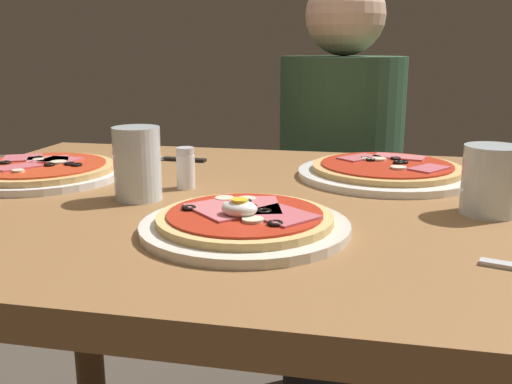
{
  "coord_description": "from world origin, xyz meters",
  "views": [
    {
      "loc": [
        0.17,
        -0.84,
        1.0
      ],
      "look_at": [
        0.01,
        -0.08,
        0.81
      ],
      "focal_mm": 40.66,
      "sensor_mm": 36.0,
      "label": 1
    }
  ],
  "objects_px": {
    "dining_table": "(263,276)",
    "diner_person": "(338,215)",
    "knife": "(166,159)",
    "pizza_across_right": "(386,171)",
    "pizza_foreground": "(245,222)",
    "water_glass_far": "(490,185)",
    "pizza_across_left": "(40,171)",
    "water_glass_near": "(138,169)",
    "salt_shaker": "(186,168)"
  },
  "relations": [
    {
      "from": "dining_table",
      "to": "water_glass_near",
      "type": "xyz_separation_m",
      "value": [
        -0.18,
        -0.05,
        0.17
      ]
    },
    {
      "from": "water_glass_near",
      "to": "water_glass_far",
      "type": "height_order",
      "value": "water_glass_near"
    },
    {
      "from": "dining_table",
      "to": "diner_person",
      "type": "xyz_separation_m",
      "value": [
        0.07,
        0.68,
        -0.09
      ]
    },
    {
      "from": "pizza_across_left",
      "to": "diner_person",
      "type": "relative_size",
      "value": 0.24
    },
    {
      "from": "pizza_across_left",
      "to": "water_glass_near",
      "type": "distance_m",
      "value": 0.25
    },
    {
      "from": "water_glass_far",
      "to": "salt_shaker",
      "type": "xyz_separation_m",
      "value": [
        -0.45,
        0.06,
        -0.01
      ]
    },
    {
      "from": "pizza_across_right",
      "to": "diner_person",
      "type": "distance_m",
      "value": 0.56
    },
    {
      "from": "pizza_across_right",
      "to": "dining_table",
      "type": "bearing_deg",
      "value": -134.98
    },
    {
      "from": "pizza_foreground",
      "to": "knife",
      "type": "relative_size",
      "value": 1.34
    },
    {
      "from": "pizza_across_right",
      "to": "water_glass_near",
      "type": "distance_m",
      "value": 0.43
    },
    {
      "from": "water_glass_near",
      "to": "knife",
      "type": "bearing_deg",
      "value": 102.96
    },
    {
      "from": "knife",
      "to": "diner_person",
      "type": "height_order",
      "value": "diner_person"
    },
    {
      "from": "pizza_foreground",
      "to": "water_glass_far",
      "type": "distance_m",
      "value": 0.34
    },
    {
      "from": "diner_person",
      "to": "water_glass_far",
      "type": "bearing_deg",
      "value": 109.48
    },
    {
      "from": "pizza_foreground",
      "to": "water_glass_far",
      "type": "height_order",
      "value": "water_glass_far"
    },
    {
      "from": "pizza_across_left",
      "to": "pizza_foreground",
      "type": "bearing_deg",
      "value": -27.9
    },
    {
      "from": "salt_shaker",
      "to": "diner_person",
      "type": "distance_m",
      "value": 0.72
    },
    {
      "from": "pizza_across_left",
      "to": "water_glass_far",
      "type": "xyz_separation_m",
      "value": [
        0.73,
        -0.08,
        0.03
      ]
    },
    {
      "from": "knife",
      "to": "salt_shaker",
      "type": "bearing_deg",
      "value": -62.14
    },
    {
      "from": "pizza_across_right",
      "to": "water_glass_near",
      "type": "xyz_separation_m",
      "value": [
        -0.37,
        -0.23,
        0.04
      ]
    },
    {
      "from": "pizza_foreground",
      "to": "water_glass_far",
      "type": "relative_size",
      "value": 2.76
    },
    {
      "from": "pizza_foreground",
      "to": "pizza_across_right",
      "type": "height_order",
      "value": "pizza_foreground"
    },
    {
      "from": "pizza_across_right",
      "to": "salt_shaker",
      "type": "height_order",
      "value": "salt_shaker"
    },
    {
      "from": "water_glass_far",
      "to": "knife",
      "type": "height_order",
      "value": "water_glass_far"
    },
    {
      "from": "water_glass_far",
      "to": "diner_person",
      "type": "distance_m",
      "value": 0.79
    },
    {
      "from": "pizza_across_left",
      "to": "water_glass_near",
      "type": "height_order",
      "value": "water_glass_near"
    },
    {
      "from": "dining_table",
      "to": "water_glass_far",
      "type": "distance_m",
      "value": 0.36
    },
    {
      "from": "pizza_foreground",
      "to": "salt_shaker",
      "type": "height_order",
      "value": "salt_shaker"
    },
    {
      "from": "knife",
      "to": "diner_person",
      "type": "distance_m",
      "value": 0.58
    },
    {
      "from": "water_glass_near",
      "to": "dining_table",
      "type": "bearing_deg",
      "value": 14.47
    },
    {
      "from": "diner_person",
      "to": "water_glass_near",
      "type": "bearing_deg",
      "value": 70.7
    },
    {
      "from": "pizza_across_right",
      "to": "water_glass_far",
      "type": "xyz_separation_m",
      "value": [
        0.14,
        -0.21,
        0.03
      ]
    },
    {
      "from": "knife",
      "to": "water_glass_far",
      "type": "bearing_deg",
      "value": -25.91
    },
    {
      "from": "pizza_across_left",
      "to": "pizza_across_right",
      "type": "relative_size",
      "value": 0.92
    },
    {
      "from": "pizza_foreground",
      "to": "diner_person",
      "type": "bearing_deg",
      "value": 85.86
    },
    {
      "from": "knife",
      "to": "pizza_across_right",
      "type": "bearing_deg",
      "value": -9.39
    },
    {
      "from": "dining_table",
      "to": "diner_person",
      "type": "bearing_deg",
      "value": 83.99
    },
    {
      "from": "dining_table",
      "to": "water_glass_far",
      "type": "xyz_separation_m",
      "value": [
        0.32,
        -0.02,
        0.17
      ]
    },
    {
      "from": "diner_person",
      "to": "salt_shaker",
      "type": "bearing_deg",
      "value": 72.19
    },
    {
      "from": "pizza_foreground",
      "to": "water_glass_near",
      "type": "height_order",
      "value": "water_glass_near"
    },
    {
      "from": "pizza_across_right",
      "to": "diner_person",
      "type": "xyz_separation_m",
      "value": [
        -0.11,
        0.49,
        -0.23
      ]
    },
    {
      "from": "salt_shaker",
      "to": "diner_person",
      "type": "relative_size",
      "value": 0.06
    },
    {
      "from": "pizza_across_left",
      "to": "water_glass_near",
      "type": "relative_size",
      "value": 2.6
    },
    {
      "from": "water_glass_far",
      "to": "salt_shaker",
      "type": "relative_size",
      "value": 1.42
    },
    {
      "from": "pizza_across_right",
      "to": "water_glass_near",
      "type": "bearing_deg",
      "value": -147.78
    },
    {
      "from": "pizza_foreground",
      "to": "knife",
      "type": "distance_m",
      "value": 0.5
    },
    {
      "from": "pizza_across_left",
      "to": "knife",
      "type": "distance_m",
      "value": 0.26
    },
    {
      "from": "pizza_foreground",
      "to": "water_glass_far",
      "type": "bearing_deg",
      "value": 25.4
    },
    {
      "from": "dining_table",
      "to": "pizza_across_left",
      "type": "relative_size",
      "value": 4.05
    },
    {
      "from": "dining_table",
      "to": "diner_person",
      "type": "distance_m",
      "value": 0.69
    }
  ]
}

